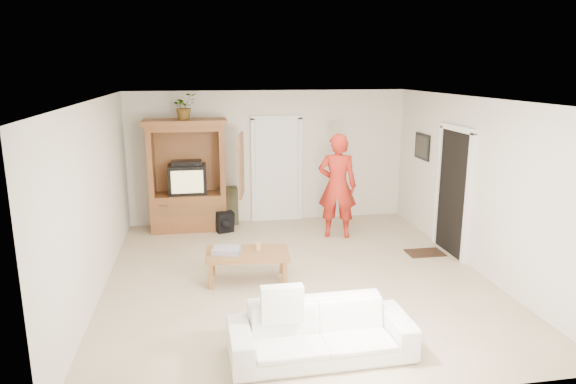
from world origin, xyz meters
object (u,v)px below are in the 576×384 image
armoire (189,183)px  man (337,186)px  sofa (321,332)px  coffee_table (247,256)px

armoire → man: armoire is taller
sofa → coffee_table: size_ratio=1.58×
armoire → coffee_table: 2.87m
man → coffee_table: bearing=61.2°
coffee_table → man: bearing=49.3°
armoire → sofa: armoire is taller
sofa → coffee_table: 2.22m
sofa → coffee_table: sofa is taller
armoire → sofa: 5.08m
sofa → man: bearing=71.4°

